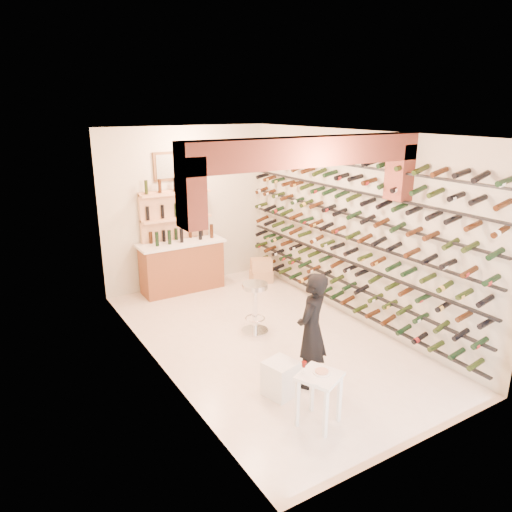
{
  "coord_description": "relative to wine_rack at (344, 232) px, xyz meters",
  "views": [
    {
      "loc": [
        -3.74,
        -5.87,
        3.57
      ],
      "look_at": [
        0.0,
        0.3,
        1.3
      ],
      "focal_mm": 33.71,
      "sensor_mm": 36.0,
      "label": 1
    }
  ],
  "objects": [
    {
      "name": "white_stool",
      "position": [
        -2.21,
        -1.42,
        -1.32
      ],
      "size": [
        0.45,
        0.45,
        0.46
      ],
      "primitive_type": "cube",
      "rotation": [
        0.0,
        0.0,
        0.25
      ],
      "color": "white",
      "rests_on": "ground"
    },
    {
      "name": "room_shell",
      "position": [
        -1.53,
        -0.26,
        0.7
      ],
      "size": [
        3.52,
        6.02,
        3.21
      ],
      "color": "beige",
      "rests_on": "ground"
    },
    {
      "name": "person",
      "position": [
        -1.73,
        -1.42,
        -0.76
      ],
      "size": [
        0.68,
        0.61,
        1.57
      ],
      "primitive_type": "imported",
      "rotation": [
        0.0,
        0.0,
        3.67
      ],
      "color": "black",
      "rests_on": "ground"
    },
    {
      "name": "wine_rack",
      "position": [
        0.0,
        0.0,
        0.0
      ],
      "size": [
        0.32,
        5.7,
        2.56
      ],
      "color": "black",
      "rests_on": "ground"
    },
    {
      "name": "ground",
      "position": [
        -1.53,
        0.0,
        -1.55
      ],
      "size": [
        6.0,
        6.0,
        0.0
      ],
      "primitive_type": "plane",
      "color": "#F1E1D0",
      "rests_on": "ground"
    },
    {
      "name": "crate_lower",
      "position": [
        -0.25,
        2.2,
        -1.42
      ],
      "size": [
        0.49,
        0.39,
        0.26
      ],
      "primitive_type": "cube",
      "rotation": [
        0.0,
        0.0,
        -0.21
      ],
      "color": "tan",
      "rests_on": "ground"
    },
    {
      "name": "chrome_barstool",
      "position": [
        -1.56,
        0.28,
        -1.06
      ],
      "size": [
        0.44,
        0.44,
        0.85
      ],
      "rotation": [
        0.0,
        0.0,
        -0.19
      ],
      "color": "silver",
      "rests_on": "ground"
    },
    {
      "name": "tasting_table",
      "position": [
        -2.17,
        -2.14,
        -1.02
      ],
      "size": [
        0.59,
        0.59,
        0.79
      ],
      "rotation": [
        0.0,
        0.0,
        0.43
      ],
      "color": "white",
      "rests_on": "ground"
    },
    {
      "name": "crate_upper",
      "position": [
        -0.25,
        2.2,
        -1.16
      ],
      "size": [
        0.51,
        0.44,
        0.25
      ],
      "primitive_type": "cube",
      "rotation": [
        0.0,
        0.0,
        -0.39
      ],
      "color": "tan",
      "rests_on": "crate_lower"
    },
    {
      "name": "back_shelving",
      "position": [
        -1.83,
        2.89,
        -0.38
      ],
      "size": [
        1.4,
        0.31,
        2.73
      ],
      "color": "tan",
      "rests_on": "ground"
    },
    {
      "name": "back_counter",
      "position": [
        -1.83,
        2.65,
        -1.02
      ],
      "size": [
        1.7,
        0.62,
        1.29
      ],
      "color": "brown",
      "rests_on": "ground"
    }
  ]
}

